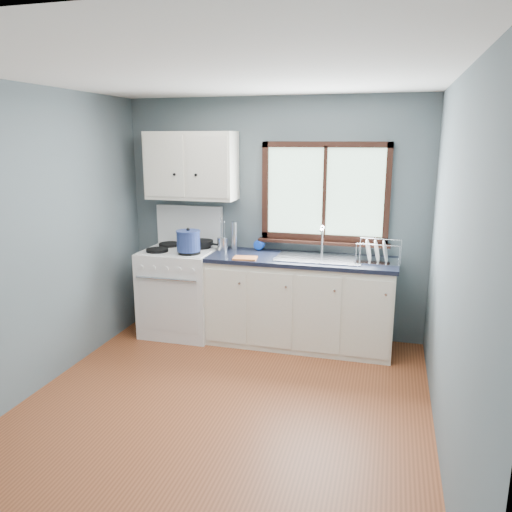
% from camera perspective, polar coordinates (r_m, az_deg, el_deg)
% --- Properties ---
extents(floor, '(3.20, 3.60, 0.02)m').
position_cam_1_polar(floor, '(4.08, -4.19, -17.50)').
color(floor, brown).
rests_on(floor, ground).
extents(ceiling, '(3.20, 3.60, 0.02)m').
position_cam_1_polar(ceiling, '(3.54, -4.92, 20.26)').
color(ceiling, white).
rests_on(ceiling, wall_back).
extents(wall_back, '(3.20, 0.02, 2.50)m').
position_cam_1_polar(wall_back, '(5.31, 2.06, 4.31)').
color(wall_back, slate).
rests_on(wall_back, ground).
extents(wall_front, '(3.20, 0.02, 2.50)m').
position_cam_1_polar(wall_front, '(2.08, -21.84, -11.14)').
color(wall_front, slate).
rests_on(wall_front, ground).
extents(wall_left, '(0.02, 3.60, 2.50)m').
position_cam_1_polar(wall_left, '(4.41, -24.64, 1.24)').
color(wall_left, slate).
rests_on(wall_left, ground).
extents(wall_right, '(0.02, 3.60, 2.50)m').
position_cam_1_polar(wall_right, '(3.43, 21.73, -1.65)').
color(wall_right, slate).
rests_on(wall_right, ground).
extents(gas_range, '(0.76, 0.69, 1.36)m').
position_cam_1_polar(gas_range, '(5.47, -8.59, -3.72)').
color(gas_range, white).
rests_on(gas_range, floor).
extents(base_cabinets, '(1.85, 0.60, 0.88)m').
position_cam_1_polar(base_cabinets, '(5.14, 5.04, -5.70)').
color(base_cabinets, white).
rests_on(base_cabinets, floor).
extents(countertop, '(1.89, 0.64, 0.04)m').
position_cam_1_polar(countertop, '(5.00, 5.15, -0.39)').
color(countertop, black).
rests_on(countertop, base_cabinets).
extents(sink, '(0.84, 0.46, 0.44)m').
position_cam_1_polar(sink, '(4.99, 7.18, -0.97)').
color(sink, silver).
rests_on(sink, countertop).
extents(window, '(1.36, 0.10, 1.03)m').
position_cam_1_polar(window, '(5.15, 7.82, 6.44)').
color(window, '#9EC6A8').
rests_on(window, wall_back).
extents(upper_cabinets, '(0.95, 0.35, 0.70)m').
position_cam_1_polar(upper_cabinets, '(5.34, -7.41, 10.19)').
color(upper_cabinets, white).
rests_on(upper_cabinets, wall_back).
extents(skillet, '(0.38, 0.30, 0.05)m').
position_cam_1_polar(skillet, '(5.41, -6.17, 1.55)').
color(skillet, black).
rests_on(skillet, gas_range).
extents(stockpot, '(0.32, 0.32, 0.24)m').
position_cam_1_polar(stockpot, '(5.11, -7.73, 1.75)').
color(stockpot, navy).
rests_on(stockpot, gas_range).
extents(utensil_crock, '(0.12, 0.12, 0.35)m').
position_cam_1_polar(utensil_crock, '(5.29, -3.84, 1.41)').
color(utensil_crock, silver).
rests_on(utensil_crock, countertop).
extents(thermos, '(0.09, 0.09, 0.30)m').
position_cam_1_polar(thermos, '(5.32, -2.51, 2.32)').
color(thermos, silver).
rests_on(thermos, countertop).
extents(soap_bottle, '(0.11, 0.11, 0.28)m').
position_cam_1_polar(soap_bottle, '(5.25, 0.22, 2.11)').
color(soap_bottle, blue).
rests_on(soap_bottle, countertop).
extents(dish_towel, '(0.25, 0.19, 0.02)m').
position_cam_1_polar(dish_towel, '(4.92, -1.26, -0.25)').
color(dish_towel, '#C66933').
rests_on(dish_towel, countertop).
extents(dish_rack, '(0.43, 0.34, 0.22)m').
position_cam_1_polar(dish_rack, '(4.93, 13.73, -0.02)').
color(dish_rack, silver).
rests_on(dish_rack, countertop).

